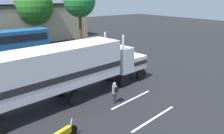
# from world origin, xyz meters

# --- Properties ---
(ground_plane) EXTENTS (120.00, 120.00, 0.00)m
(ground_plane) POSITION_xyz_m (0.00, 0.00, 0.00)
(ground_plane) COLOR #232326
(lane_stripe_near) EXTENTS (4.38, 0.77, 0.01)m
(lane_stripe_near) POSITION_xyz_m (-2.69, -3.50, 0.01)
(lane_stripe_near) COLOR silver
(lane_stripe_near) RESTS_ON ground_plane
(lane_stripe_mid) EXTENTS (4.39, 0.68, 0.01)m
(lane_stripe_mid) POSITION_xyz_m (-3.40, -6.38, 0.01)
(lane_stripe_mid) COLOR silver
(lane_stripe_mid) RESTS_ON ground_plane
(semi_truck) EXTENTS (14.35, 4.24, 4.50)m
(semi_truck) POSITION_xyz_m (-6.44, -0.61, 2.52)
(semi_truck) COLOR white
(semi_truck) RESTS_ON ground_plane
(person_bystander) EXTENTS (0.34, 0.45, 1.63)m
(person_bystander) POSITION_xyz_m (-4.10, -3.19, 0.89)
(person_bystander) COLOR #2D3347
(person_bystander) RESTS_ON ground_plane
(parked_bus) EXTENTS (11.06, 2.82, 3.40)m
(parked_bus) POSITION_xyz_m (-7.41, 14.77, 2.07)
(parked_bus) COLOR #1E5999
(parked_bus) RESTS_ON ground_plane
(tree_left) EXTENTS (4.59, 4.59, 9.14)m
(tree_left) POSITION_xyz_m (3.29, 14.33, 6.80)
(tree_left) COLOR brown
(tree_left) RESTS_ON ground_plane
(tree_right) EXTENTS (5.99, 5.99, 9.03)m
(tree_right) POSITION_xyz_m (-0.86, 21.45, 6.02)
(tree_right) COLOR brown
(tree_right) RESTS_ON ground_plane
(building_backdrop) EXTENTS (21.38, 8.23, 6.18)m
(building_backdrop) POSITION_xyz_m (-1.33, 24.19, 3.31)
(building_backdrop) COLOR #B7AD8C
(building_backdrop) RESTS_ON ground_plane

